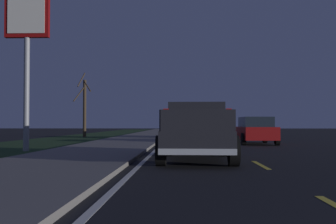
{
  "coord_description": "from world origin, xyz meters",
  "views": [
    {
      "loc": [
        -1.54,
        2.17,
        1.17
      ],
      "look_at": [
        12.3,
        2.68,
        1.55
      ],
      "focal_mm": 44.91,
      "sensor_mm": 36.0,
      "label": 1
    }
  ],
  "objects_px": {
    "sedan_black": "(187,129)",
    "gas_price_sign": "(27,27)",
    "street_light_near": "(0,8)",
    "bare_tree_far": "(84,106)",
    "pickup_truck": "(197,131)",
    "sedan_red": "(255,130)"
  },
  "relations": [
    {
      "from": "gas_price_sign",
      "to": "bare_tree_far",
      "type": "distance_m",
      "value": 18.66
    },
    {
      "from": "street_light_near",
      "to": "sedan_black",
      "type": "bearing_deg",
      "value": -18.46
    },
    {
      "from": "pickup_truck",
      "to": "sedan_red",
      "type": "bearing_deg",
      "value": -19.35
    },
    {
      "from": "pickup_truck",
      "to": "sedan_black",
      "type": "distance_m",
      "value": 18.46
    },
    {
      "from": "sedan_black",
      "to": "gas_price_sign",
      "type": "bearing_deg",
      "value": 154.37
    },
    {
      "from": "street_light_near",
      "to": "bare_tree_far",
      "type": "relative_size",
      "value": 1.47
    },
    {
      "from": "pickup_truck",
      "to": "sedan_red",
      "type": "height_order",
      "value": "pickup_truck"
    },
    {
      "from": "pickup_truck",
      "to": "gas_price_sign",
      "type": "height_order",
      "value": "gas_price_sign"
    },
    {
      "from": "sedan_red",
      "to": "bare_tree_far",
      "type": "bearing_deg",
      "value": 46.73
    },
    {
      "from": "gas_price_sign",
      "to": "sedan_red",
      "type": "bearing_deg",
      "value": -59.0
    },
    {
      "from": "pickup_truck",
      "to": "gas_price_sign",
      "type": "xyz_separation_m",
      "value": [
        3.92,
        7.12,
        4.39
      ]
    },
    {
      "from": "pickup_truck",
      "to": "sedan_black",
      "type": "height_order",
      "value": "pickup_truck"
    },
    {
      "from": "sedan_black",
      "to": "bare_tree_far",
      "type": "height_order",
      "value": "bare_tree_far"
    },
    {
      "from": "pickup_truck",
      "to": "bare_tree_far",
      "type": "xyz_separation_m",
      "value": [
        22.3,
        9.0,
        1.79
      ]
    },
    {
      "from": "pickup_truck",
      "to": "gas_price_sign",
      "type": "relative_size",
      "value": 0.78
    },
    {
      "from": "pickup_truck",
      "to": "bare_tree_far",
      "type": "bearing_deg",
      "value": 21.98
    },
    {
      "from": "gas_price_sign",
      "to": "bare_tree_far",
      "type": "xyz_separation_m",
      "value": [
        18.38,
        1.88,
        -2.61
      ]
    },
    {
      "from": "sedan_red",
      "to": "gas_price_sign",
      "type": "distance_m",
      "value": 13.35
    },
    {
      "from": "street_light_near",
      "to": "bare_tree_far",
      "type": "xyz_separation_m",
      "value": [
        22.6,
        2.59,
        -2.24
      ]
    },
    {
      "from": "sedan_red",
      "to": "sedan_black",
      "type": "xyz_separation_m",
      "value": [
        8.07,
        3.79,
        0.0
      ]
    },
    {
      "from": "pickup_truck",
      "to": "gas_price_sign",
      "type": "distance_m",
      "value": 9.24
    },
    {
      "from": "sedan_red",
      "to": "sedan_black",
      "type": "bearing_deg",
      "value": 25.18
    }
  ]
}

